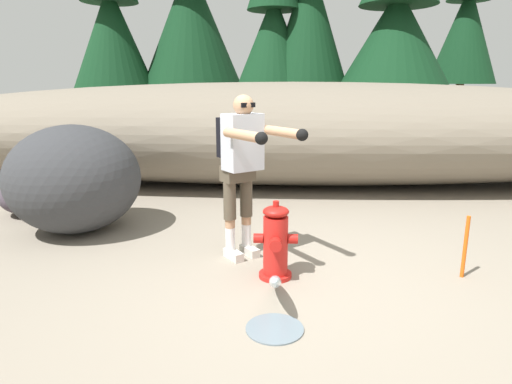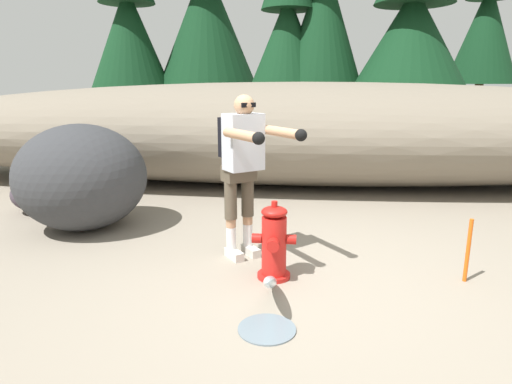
# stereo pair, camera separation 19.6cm
# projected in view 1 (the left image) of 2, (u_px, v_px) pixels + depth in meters

# --- Properties ---
(ground_plane) EXTENTS (56.00, 56.00, 0.04)m
(ground_plane) POSITION_uv_depth(u_px,v_px,m) (305.00, 291.00, 3.92)
(ground_plane) COLOR gray
(dirt_embankment) EXTENTS (16.37, 3.20, 1.80)m
(dirt_embankment) POSITION_uv_depth(u_px,v_px,m) (291.00, 133.00, 7.96)
(dirt_embankment) COLOR #756B5B
(dirt_embankment) RESTS_ON ground_plane
(fire_hydrant) EXTENTS (0.41, 0.36, 0.74)m
(fire_hydrant) POSITION_uv_depth(u_px,v_px,m) (276.00, 243.00, 4.08)
(fire_hydrant) COLOR red
(fire_hydrant) RESTS_ON ground_plane
(hydrant_water_jet) EXTENTS (0.43, 0.99, 0.44)m
(hydrant_water_jet) POSITION_uv_depth(u_px,v_px,m) (275.00, 291.00, 3.52)
(hydrant_water_jet) COLOR silver
(hydrant_water_jet) RESTS_ON ground_plane
(utility_worker) EXTENTS (0.89, 1.01, 1.67)m
(utility_worker) POSITION_uv_depth(u_px,v_px,m) (242.00, 158.00, 4.37)
(utility_worker) COLOR beige
(utility_worker) RESTS_ON ground_plane
(boulder_large) EXTENTS (2.04, 2.00, 1.31)m
(boulder_large) POSITION_uv_depth(u_px,v_px,m) (74.00, 179.00, 5.31)
(boulder_large) COLOR #333538
(boulder_large) RESTS_ON ground_plane
(boulder_mid) EXTENTS (1.14, 1.17, 0.52)m
(boulder_mid) POSITION_uv_depth(u_px,v_px,m) (33.00, 195.00, 6.14)
(boulder_mid) COLOR #3C333C
(boulder_mid) RESTS_ON ground_plane
(pine_tree_far_left) EXTENTS (2.46, 2.46, 6.55)m
(pine_tree_far_left) POSITION_uv_depth(u_px,v_px,m) (111.00, 19.00, 12.46)
(pine_tree_far_left) COLOR #47331E
(pine_tree_far_left) RESTS_ON ground_plane
(pine_tree_left) EXTENTS (2.98, 2.98, 7.57)m
(pine_tree_left) POSITION_uv_depth(u_px,v_px,m) (190.00, 0.00, 12.89)
(pine_tree_left) COLOR #47331E
(pine_tree_left) RESTS_ON ground_plane
(pine_tree_center) EXTENTS (2.02, 2.02, 5.51)m
(pine_tree_center) POSITION_uv_depth(u_px,v_px,m) (274.00, 25.00, 10.75)
(pine_tree_center) COLOR #47331E
(pine_tree_center) RESTS_ON ground_plane
(pine_tree_right) EXTENTS (2.14, 2.14, 6.84)m
(pine_tree_right) POSITION_uv_depth(u_px,v_px,m) (309.00, 0.00, 10.57)
(pine_tree_right) COLOR #47331E
(pine_tree_right) RESTS_ON ground_plane
(pine_tree_far_right) EXTENTS (2.72, 2.72, 5.45)m
(pine_tree_far_right) POSITION_uv_depth(u_px,v_px,m) (397.00, 21.00, 10.04)
(pine_tree_far_right) COLOR #47331E
(pine_tree_far_right) RESTS_ON ground_plane
(pine_tree_ridge_end) EXTENTS (1.86, 1.86, 6.26)m
(pine_tree_ridge_end) POSITION_uv_depth(u_px,v_px,m) (467.00, 15.00, 12.30)
(pine_tree_ridge_end) COLOR #47331E
(pine_tree_ridge_end) RESTS_ON ground_plane
(survey_stake) EXTENTS (0.04, 0.04, 0.60)m
(survey_stake) POSITION_uv_depth(u_px,v_px,m) (465.00, 247.00, 4.09)
(survey_stake) COLOR #E55914
(survey_stake) RESTS_ON ground_plane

